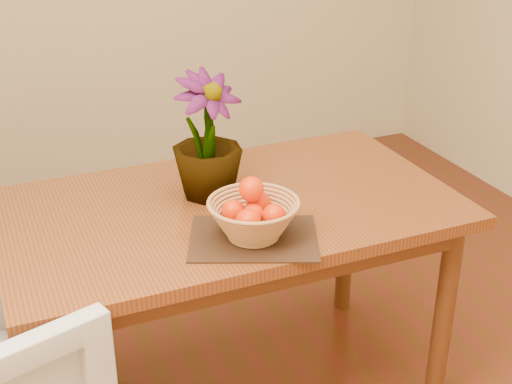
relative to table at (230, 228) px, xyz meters
name	(u,v)px	position (x,y,z in m)	size (l,w,h in m)	color
table	(230,228)	(0.00, 0.00, 0.00)	(1.40, 0.80, 0.75)	brown
placemat	(253,238)	(-0.02, -0.24, 0.09)	(0.36, 0.27, 0.01)	#352213
wicker_basket	(253,221)	(-0.02, -0.24, 0.15)	(0.26, 0.26, 0.11)	tan
orange_pile	(253,208)	(-0.02, -0.23, 0.18)	(0.16, 0.16, 0.13)	#EA3603
potted_plant	(207,137)	(-0.04, 0.08, 0.28)	(0.22, 0.22, 0.39)	#1B4C15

